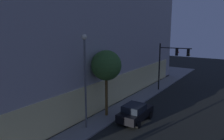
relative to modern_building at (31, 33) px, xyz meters
name	(u,v)px	position (x,y,z in m)	size (l,w,h in m)	color
modern_building	(31,33)	(0.00, 0.00, 0.00)	(36.96, 26.99, 15.52)	#4C4C51
traffic_light_far_corner	(171,58)	(8.58, -16.70, -3.20)	(0.60, 4.06, 6.26)	black
street_lamp_sidewalk	(85,70)	(-6.02, -14.51, -2.64)	(0.44, 0.44, 7.78)	#5E5E5E
sidewalk_tree	(106,66)	(-2.89, -14.43, -2.72)	(2.82, 2.82, 6.27)	brown
car_black	(135,112)	(-2.31, -17.20, -6.87)	(4.11, 2.06, 1.62)	black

